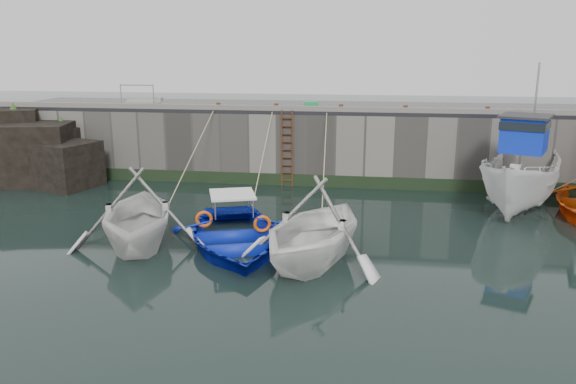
# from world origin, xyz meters

# --- Properties ---
(ground) EXTENTS (120.00, 120.00, 0.00)m
(ground) POSITION_xyz_m (0.00, 0.00, 0.00)
(ground) COLOR black
(ground) RESTS_ON ground
(quay_back) EXTENTS (30.00, 5.00, 3.00)m
(quay_back) POSITION_xyz_m (0.00, 12.50, 1.50)
(quay_back) COLOR slate
(quay_back) RESTS_ON ground
(road_back) EXTENTS (30.00, 5.00, 0.16)m
(road_back) POSITION_xyz_m (0.00, 12.50, 3.08)
(road_back) COLOR black
(road_back) RESTS_ON quay_back
(kerb_back) EXTENTS (30.00, 0.30, 0.20)m
(kerb_back) POSITION_xyz_m (0.00, 10.15, 3.26)
(kerb_back) COLOR slate
(kerb_back) RESTS_ON road_back
(algae_back) EXTENTS (30.00, 0.08, 0.50)m
(algae_back) POSITION_xyz_m (0.00, 9.96, 0.25)
(algae_back) COLOR black
(algae_back) RESTS_ON ground
(rock_outcrop) EXTENTS (5.85, 4.24, 3.41)m
(rock_outcrop) POSITION_xyz_m (-12.92, 9.11, 1.26)
(rock_outcrop) COLOR black
(rock_outcrop) RESTS_ON ground
(ladder) EXTENTS (0.51, 0.08, 3.20)m
(ladder) POSITION_xyz_m (-2.00, 9.91, 1.59)
(ladder) COLOR #3F1E0F
(ladder) RESTS_ON ground
(boat_near_white) EXTENTS (5.56, 5.99, 2.60)m
(boat_near_white) POSITION_xyz_m (-5.25, 1.95, 0.00)
(boat_near_white) COLOR silver
(boat_near_white) RESTS_ON ground
(boat_near_white_rope) EXTENTS (0.04, 6.13, 3.10)m
(boat_near_white_rope) POSITION_xyz_m (-5.25, 7.23, 0.00)
(boat_near_white_rope) COLOR tan
(boat_near_white_rope) RESTS_ON ground
(boat_near_blue) EXTENTS (5.56, 6.55, 1.15)m
(boat_near_blue) POSITION_xyz_m (-2.41, 2.30, 0.00)
(boat_near_blue) COLOR #0C21B8
(boat_near_blue) RESTS_ON ground
(boat_near_blue_rope) EXTENTS (0.04, 5.82, 3.10)m
(boat_near_blue_rope) POSITION_xyz_m (-2.41, 7.40, 0.00)
(boat_near_blue_rope) COLOR tan
(boat_near_blue_rope) RESTS_ON ground
(boat_near_blacktrim) EXTENTS (5.66, 6.10, 2.64)m
(boat_near_blacktrim) POSITION_xyz_m (0.02, 1.30, 0.00)
(boat_near_blacktrim) COLOR white
(boat_near_blacktrim) RESTS_ON ground
(boat_near_blacktrim_rope) EXTENTS (0.04, 6.73, 3.10)m
(boat_near_blacktrim_rope) POSITION_xyz_m (0.02, 6.90, 0.00)
(boat_near_blacktrim_rope) COLOR tan
(boat_near_blacktrim_rope) RESTS_ON ground
(boat_far_white) EXTENTS (4.79, 6.97, 5.52)m
(boat_far_white) POSITION_xyz_m (6.92, 7.74, 1.06)
(boat_far_white) COLOR white
(boat_far_white) RESTS_ON ground
(fish_crate) EXTENTS (0.60, 0.39, 0.32)m
(fish_crate) POSITION_xyz_m (-1.10, 10.85, 3.32)
(fish_crate) COLOR green
(fish_crate) RESTS_ON road_back
(railing) EXTENTS (1.60, 1.05, 1.00)m
(railing) POSITION_xyz_m (-8.75, 11.25, 3.36)
(railing) COLOR #A5A8AD
(railing) RESTS_ON road_back
(bollard_a) EXTENTS (0.18, 0.18, 0.28)m
(bollard_a) POSITION_xyz_m (-5.00, 10.25, 3.30)
(bollard_a) COLOR #3F1E0F
(bollard_a) RESTS_ON road_back
(bollard_b) EXTENTS (0.18, 0.18, 0.28)m
(bollard_b) POSITION_xyz_m (-2.50, 10.25, 3.30)
(bollard_b) COLOR #3F1E0F
(bollard_b) RESTS_ON road_back
(bollard_c) EXTENTS (0.18, 0.18, 0.28)m
(bollard_c) POSITION_xyz_m (0.20, 10.25, 3.30)
(bollard_c) COLOR #3F1E0F
(bollard_c) RESTS_ON road_back
(bollard_d) EXTENTS (0.18, 0.18, 0.28)m
(bollard_d) POSITION_xyz_m (2.80, 10.25, 3.30)
(bollard_d) COLOR #3F1E0F
(bollard_d) RESTS_ON road_back
(bollard_e) EXTENTS (0.18, 0.18, 0.28)m
(bollard_e) POSITION_xyz_m (6.00, 10.25, 3.30)
(bollard_e) COLOR #3F1E0F
(bollard_e) RESTS_ON road_back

